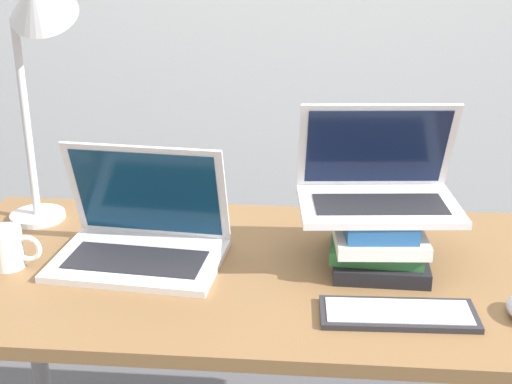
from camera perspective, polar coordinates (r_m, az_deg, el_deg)
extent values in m
cube|color=brown|center=(1.62, 2.20, -6.51)|extent=(1.59, 0.72, 0.03)
cylinder|color=gray|center=(2.22, -17.23, -10.59)|extent=(0.05, 0.05, 0.74)
cube|color=silver|center=(1.65, -9.39, -5.40)|extent=(0.40, 0.29, 0.02)
cube|color=#232328|center=(1.63, -9.59, -5.35)|extent=(0.32, 0.16, 0.00)
cube|color=silver|center=(1.67, -8.67, 0.00)|extent=(0.38, 0.12, 0.25)
cube|color=#0A2D4C|center=(1.67, -8.72, -0.10)|extent=(0.34, 0.10, 0.22)
cube|color=black|center=(1.65, 9.79, -4.94)|extent=(0.21, 0.27, 0.03)
cube|color=#33753D|center=(1.63, 9.57, -4.03)|extent=(0.21, 0.22, 0.03)
cube|color=white|center=(1.62, 9.66, -3.08)|extent=(0.21, 0.26, 0.03)
cube|color=#235693|center=(1.61, 9.58, -2.00)|extent=(0.17, 0.23, 0.04)
cube|color=silver|center=(1.60, 9.76, -1.08)|extent=(0.37, 0.26, 0.02)
cube|color=#232328|center=(1.58, 9.87, -0.96)|extent=(0.30, 0.15, 0.00)
cube|color=silver|center=(1.62, 9.59, 3.64)|extent=(0.36, 0.12, 0.22)
cube|color=#0F1938|center=(1.62, 9.61, 3.53)|extent=(0.32, 0.11, 0.19)
cube|color=#28282D|center=(1.45, 11.31, -9.55)|extent=(0.31, 0.13, 0.01)
cube|color=silver|center=(1.45, 11.33, -9.32)|extent=(0.29, 0.10, 0.00)
cylinder|color=white|center=(1.69, -19.30, -4.23)|extent=(0.07, 0.07, 0.09)
torus|color=white|center=(1.67, -17.80, -4.32)|extent=(0.06, 0.01, 0.06)
cylinder|color=silver|center=(1.94, -17.06, -1.85)|extent=(0.14, 0.14, 0.01)
cylinder|color=silver|center=(1.86, -17.91, 5.47)|extent=(0.02, 0.02, 0.50)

